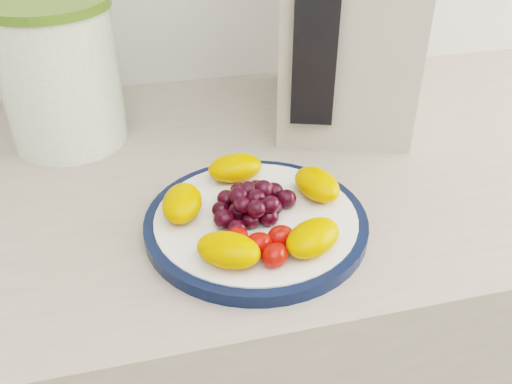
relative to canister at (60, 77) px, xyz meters
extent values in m
cube|color=#ADA08E|center=(0.24, -0.13, -0.54)|extent=(3.50, 0.60, 0.90)
cylinder|color=#0A1634|center=(0.21, -0.27, -0.09)|extent=(0.25, 0.25, 0.01)
cylinder|color=white|center=(0.21, -0.27, -0.09)|extent=(0.23, 0.23, 0.02)
cylinder|color=#4C6F22|center=(0.00, 0.00, 0.00)|extent=(0.18, 0.18, 0.19)
cylinder|color=#4E7224|center=(0.00, 0.00, 0.10)|extent=(0.19, 0.19, 0.01)
cube|color=#BCB09F|center=(0.41, 0.00, 0.07)|extent=(0.26, 0.30, 0.32)
cube|color=black|center=(0.32, -0.12, 0.07)|extent=(0.06, 0.04, 0.24)
ellipsoid|color=orange|center=(0.28, -0.25, -0.06)|extent=(0.06, 0.08, 0.03)
ellipsoid|color=orange|center=(0.20, -0.19, -0.06)|extent=(0.07, 0.05, 0.03)
ellipsoid|color=orange|center=(0.13, -0.25, -0.06)|extent=(0.06, 0.08, 0.03)
ellipsoid|color=orange|center=(0.16, -0.34, -0.06)|extent=(0.08, 0.07, 0.03)
ellipsoid|color=orange|center=(0.25, -0.34, -0.06)|extent=(0.08, 0.07, 0.03)
ellipsoid|color=black|center=(0.21, -0.27, -0.07)|extent=(0.02, 0.02, 0.02)
ellipsoid|color=black|center=(0.23, -0.27, -0.07)|extent=(0.02, 0.02, 0.02)
ellipsoid|color=black|center=(0.22, -0.25, -0.07)|extent=(0.02, 0.02, 0.02)
ellipsoid|color=black|center=(0.20, -0.25, -0.07)|extent=(0.02, 0.02, 0.02)
ellipsoid|color=black|center=(0.19, -0.27, -0.07)|extent=(0.02, 0.02, 0.02)
ellipsoid|color=black|center=(0.20, -0.29, -0.07)|extent=(0.02, 0.02, 0.02)
ellipsoid|color=black|center=(0.22, -0.29, -0.07)|extent=(0.02, 0.02, 0.02)
ellipsoid|color=black|center=(0.24, -0.26, -0.07)|extent=(0.02, 0.02, 0.02)
ellipsoid|color=black|center=(0.23, -0.24, -0.07)|extent=(0.02, 0.02, 0.02)
ellipsoid|color=black|center=(0.22, -0.23, -0.07)|extent=(0.02, 0.02, 0.02)
ellipsoid|color=black|center=(0.20, -0.23, -0.07)|extent=(0.02, 0.02, 0.02)
ellipsoid|color=black|center=(0.18, -0.24, -0.07)|extent=(0.02, 0.02, 0.02)
ellipsoid|color=black|center=(0.17, -0.26, -0.07)|extent=(0.02, 0.02, 0.02)
ellipsoid|color=black|center=(0.17, -0.28, -0.07)|extent=(0.02, 0.02, 0.02)
ellipsoid|color=black|center=(0.18, -0.30, -0.07)|extent=(0.02, 0.02, 0.02)
ellipsoid|color=black|center=(0.21, -0.27, -0.05)|extent=(0.02, 0.02, 0.02)
ellipsoid|color=black|center=(0.22, -0.25, -0.05)|extent=(0.02, 0.02, 0.02)
ellipsoid|color=black|center=(0.20, -0.25, -0.05)|extent=(0.02, 0.02, 0.02)
ellipsoid|color=black|center=(0.19, -0.26, -0.05)|extent=(0.02, 0.02, 0.02)
ellipsoid|color=black|center=(0.19, -0.28, -0.05)|extent=(0.02, 0.02, 0.02)
ellipsoid|color=black|center=(0.20, -0.29, -0.05)|extent=(0.02, 0.02, 0.02)
ellipsoid|color=black|center=(0.22, -0.28, -0.05)|extent=(0.02, 0.02, 0.02)
ellipsoid|color=red|center=(0.19, -0.33, -0.07)|extent=(0.03, 0.03, 0.02)
ellipsoid|color=red|center=(0.22, -0.32, -0.07)|extent=(0.04, 0.03, 0.02)
ellipsoid|color=red|center=(0.20, -0.35, -0.07)|extent=(0.04, 0.04, 0.02)
ellipsoid|color=red|center=(0.17, -0.32, -0.07)|extent=(0.04, 0.04, 0.02)
camera|label=1|loc=(0.08, -0.77, 0.30)|focal=40.00mm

